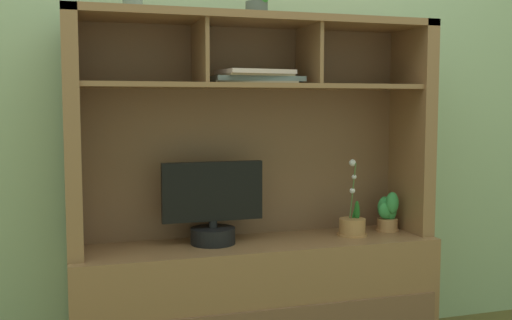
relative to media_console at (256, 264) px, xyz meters
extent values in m
cube|color=#9BB388|center=(0.00, 0.24, 0.96)|extent=(6.00, 0.02, 2.80)
cube|color=#895F3D|center=(0.00, -0.01, -0.17)|extent=(1.55, 0.43, 0.54)
cube|color=#895F3D|center=(-0.75, -0.01, 0.58)|extent=(0.06, 0.33, 0.95)
cube|color=#895F3D|center=(0.75, -0.01, 0.58)|extent=(0.06, 0.33, 0.95)
cube|color=brown|center=(0.00, 0.15, 0.56)|extent=(1.49, 0.02, 0.92)
cube|color=#895F3D|center=(0.00, -0.01, 1.04)|extent=(1.55, 0.33, 0.03)
cube|color=#895F3D|center=(0.00, -0.01, 0.77)|extent=(1.43, 0.30, 0.02)
cube|color=#895F3D|center=(-0.24, -0.01, 0.90)|extent=(0.02, 0.28, 0.25)
cube|color=#895F3D|center=(0.24, -0.01, 0.90)|extent=(0.02, 0.28, 0.25)
cylinder|color=black|center=(-0.19, 0.00, 0.14)|extent=(0.19, 0.19, 0.07)
cylinder|color=black|center=(-0.19, 0.00, 0.19)|extent=(0.04, 0.04, 0.03)
cube|color=black|center=(-0.19, 0.00, 0.33)|extent=(0.43, 0.03, 0.25)
cube|color=black|center=(-0.19, -0.02, 0.33)|extent=(0.40, 0.00, 0.22)
cylinder|color=#B07B4A|center=(0.44, -0.03, 0.14)|extent=(0.12, 0.12, 0.08)
cylinder|color=#B07B4A|center=(0.44, -0.03, 0.11)|extent=(0.13, 0.13, 0.01)
cylinder|color=#4C6B38|center=(0.44, -0.03, 0.31)|extent=(0.02, 0.03, 0.25)
sphere|color=silver|center=(0.44, -0.03, 0.31)|extent=(0.02, 0.02, 0.02)
sphere|color=silver|center=(0.45, -0.04, 0.37)|extent=(0.02, 0.02, 0.02)
sphere|color=silver|center=(0.44, -0.03, 0.43)|extent=(0.03, 0.03, 0.03)
ellipsoid|color=#24782F|center=(0.46, -0.04, 0.21)|extent=(0.06, 0.08, 0.12)
ellipsoid|color=#24782F|center=(0.46, -0.02, 0.21)|extent=(0.04, 0.05, 0.10)
cylinder|color=#AE7A4D|center=(0.64, 0.01, 0.13)|extent=(0.09, 0.09, 0.06)
cylinder|color=#AE7A4D|center=(0.64, 0.01, 0.11)|extent=(0.11, 0.11, 0.01)
ellipsoid|color=#359149|center=(0.65, 0.01, 0.21)|extent=(0.06, 0.07, 0.12)
ellipsoid|color=#359149|center=(0.64, 0.02, 0.20)|extent=(0.08, 0.07, 0.07)
ellipsoid|color=#359149|center=(0.63, 0.01, 0.21)|extent=(0.07, 0.05, 0.10)
ellipsoid|color=#359149|center=(0.62, 0.00, 0.21)|extent=(0.08, 0.04, 0.08)
ellipsoid|color=#359149|center=(0.65, -0.02, 0.24)|extent=(0.06, 0.05, 0.10)
cube|color=gray|center=(-0.01, -0.01, 0.78)|extent=(0.36, 0.25, 0.01)
cube|color=slate|center=(0.00, -0.01, 0.79)|extent=(0.38, 0.18, 0.02)
cube|color=gray|center=(-0.01, -0.01, 0.81)|extent=(0.30, 0.22, 0.01)
cube|color=beige|center=(-0.01, -0.02, 0.82)|extent=(0.31, 0.24, 0.02)
cylinder|color=#48524B|center=(0.00, -0.02, 1.08)|extent=(0.09, 0.09, 0.06)
cylinder|color=#48524B|center=(0.00, -0.02, 1.06)|extent=(0.11, 0.11, 0.01)
camera|label=1|loc=(-0.77, -2.46, 0.69)|focal=42.70mm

